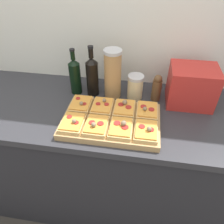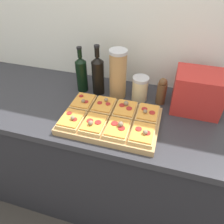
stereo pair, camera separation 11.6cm
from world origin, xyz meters
The scene contains 17 objects.
wall_back centered at (0.00, 0.67, 1.25)m, with size 6.00×0.06×2.50m.
kitchen_counter centered at (0.00, 0.32, 0.47)m, with size 2.63×0.67×0.93m.
cutting_board centered at (0.01, 0.19, 0.95)m, with size 0.51×0.33×0.04m, color tan.
pizza_slice_back_left centered at (-0.18, 0.27, 0.98)m, with size 0.11×0.15×0.05m.
pizza_slice_back_midleft centered at (-0.06, 0.27, 0.98)m, with size 0.11×0.15×0.05m.
pizza_slice_back_midright centered at (0.07, 0.27, 0.98)m, with size 0.11×0.15×0.05m.
pizza_slice_back_right centered at (0.19, 0.27, 0.98)m, with size 0.11×0.15×0.05m.
pizza_slice_front_left centered at (-0.18, 0.11, 0.98)m, with size 0.11×0.15×0.05m.
pizza_slice_front_midleft centered at (-0.06, 0.11, 0.98)m, with size 0.11×0.15×0.05m.
pizza_slice_front_midright centered at (0.07, 0.11, 0.98)m, with size 0.11×0.15×0.06m.
pizza_slice_front_right centered at (0.19, 0.11, 0.98)m, with size 0.11×0.15×0.05m.
olive_oil_bottle centered at (-0.26, 0.46, 1.05)m, with size 0.07×0.07×0.29m.
wine_bottle centered at (-0.15, 0.46, 1.06)m, with size 0.07×0.07×0.31m.
grain_jar_tall centered at (-0.03, 0.46, 1.08)m, with size 0.10×0.10×0.30m.
grain_jar_short centered at (0.11, 0.46, 1.00)m, with size 0.10×0.10×0.15m.
pepper_mill centered at (0.24, 0.46, 1.01)m, with size 0.06×0.06×0.17m.
toaster_oven centered at (0.43, 0.45, 1.04)m, with size 0.28×0.21×0.23m.
Camera 2 is at (0.26, -0.64, 1.71)m, focal length 35.00 mm.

